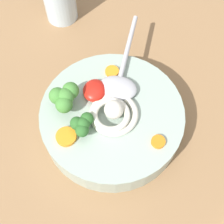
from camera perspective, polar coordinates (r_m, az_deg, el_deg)
table_slab at (r=51.93cm, az=-1.25°, el=-3.69°), size 95.32×95.32×3.34cm
soup_bowl at (r=48.30cm, az=-0.00°, el=-1.29°), size 21.95×21.95×4.84cm
noodle_pile at (r=44.94cm, az=0.16°, el=-0.32°), size 8.08×7.93×3.25cm
soup_spoon at (r=48.14cm, az=1.38°, el=5.83°), size 17.40×6.30×1.60cm
chili_sauce_dollop at (r=47.12cm, az=-3.24°, el=4.00°), size 3.99×3.59×1.79cm
broccoli_floret_far at (r=45.19cm, az=-8.76°, el=2.76°), size 4.92×4.23×3.89cm
broccoli_floret_front at (r=43.45cm, az=-5.51°, el=-2.26°), size 3.76×3.23×2.97cm
carrot_slice_center at (r=44.40cm, az=8.54°, el=-5.46°), size 2.05×2.05×0.52cm
carrot_slice_left at (r=44.64cm, az=-8.47°, el=-4.53°), size 2.97×2.97×0.64cm
carrot_slice_extra_b at (r=49.75cm, az=0.42°, el=7.46°), size 2.20×2.20×0.49cm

